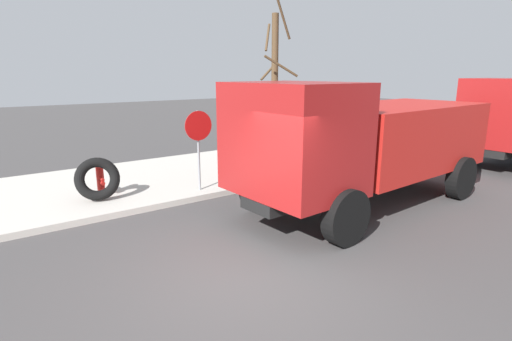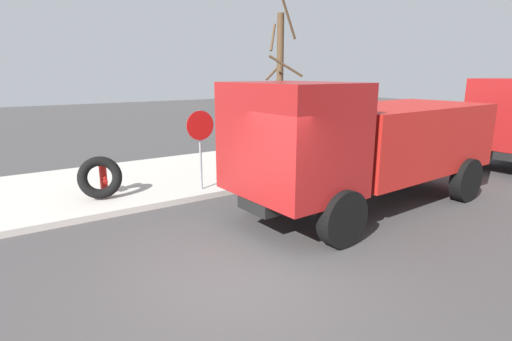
{
  "view_description": "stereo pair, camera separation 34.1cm",
  "coord_description": "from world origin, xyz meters",
  "views": [
    {
      "loc": [
        -3.39,
        -4.67,
        3.18
      ],
      "look_at": [
        2.01,
        2.74,
        0.93
      ],
      "focal_mm": 28.07,
      "sensor_mm": 36.0,
      "label": 1
    },
    {
      "loc": [
        -3.11,
        -4.87,
        3.18
      ],
      "look_at": [
        2.01,
        2.74,
        0.93
      ],
      "focal_mm": 28.07,
      "sensor_mm": 36.0,
      "label": 2
    }
  ],
  "objects": [
    {
      "name": "ground_plane",
      "position": [
        0.0,
        0.0,
        0.0
      ],
      "size": [
        80.0,
        80.0,
        0.0
      ],
      "primitive_type": "plane",
      "color": "#423F3F"
    },
    {
      "name": "sidewalk_curb",
      "position": [
        0.0,
        6.5,
        0.07
      ],
      "size": [
        36.0,
        5.0,
        0.15
      ],
      "primitive_type": "cube",
      "color": "#BCB7AD",
      "rests_on": "ground"
    },
    {
      "name": "fire_hydrant",
      "position": [
        -0.84,
        5.48,
        0.62
      ],
      "size": [
        0.21,
        0.48,
        0.88
      ],
      "color": "red",
      "rests_on": "sidewalk_curb"
    },
    {
      "name": "loose_tire",
      "position": [
        -1.0,
        5.11,
        0.68
      ],
      "size": [
        1.14,
        0.78,
        1.07
      ],
      "primitive_type": "torus",
      "rotation": [
        1.28,
        0.0,
        -0.26
      ],
      "color": "black",
      "rests_on": "sidewalk_curb"
    },
    {
      "name": "stop_sign",
      "position": [
        1.42,
        4.44,
        1.6
      ],
      "size": [
        0.76,
        0.08,
        2.09
      ],
      "color": "gray",
      "rests_on": "sidewalk_curb"
    },
    {
      "name": "dump_truck_red",
      "position": [
        4.17,
        1.38,
        1.61
      ],
      "size": [
        7.11,
        3.06,
        3.0
      ],
      "color": "red",
      "rests_on": "ground"
    },
    {
      "name": "bare_tree",
      "position": [
        5.31,
        6.18,
        2.75
      ],
      "size": [
        1.2,
        1.18,
        5.33
      ],
      "color": "#4C3823",
      "rests_on": "sidewalk_curb"
    }
  ]
}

